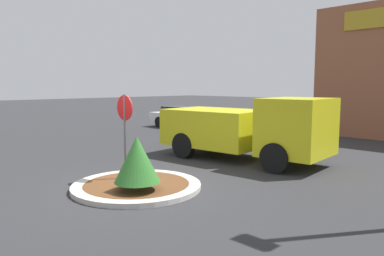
# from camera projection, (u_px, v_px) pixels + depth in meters

# --- Properties ---
(ground_plane) EXTENTS (120.00, 120.00, 0.00)m
(ground_plane) POSITION_uv_depth(u_px,v_px,m) (137.00, 188.00, 9.55)
(ground_plane) COLOR #2D2D30
(traffic_island) EXTENTS (3.28, 3.28, 0.12)m
(traffic_island) POSITION_uv_depth(u_px,v_px,m) (137.00, 186.00, 9.54)
(traffic_island) COLOR #BCB7AD
(traffic_island) RESTS_ON ground_plane
(stop_sign) EXTENTS (0.68, 0.07, 2.38)m
(stop_sign) POSITION_uv_depth(u_px,v_px,m) (125.00, 122.00, 9.91)
(stop_sign) COLOR #4C4C51
(stop_sign) RESTS_ON ground_plane
(island_shrub) EXTENTS (1.09, 1.09, 1.31)m
(island_shrub) POSITION_uv_depth(u_px,v_px,m) (137.00, 159.00, 8.82)
(island_shrub) COLOR brown
(island_shrub) RESTS_ON traffic_island
(utility_truck) EXTENTS (6.06, 2.87, 2.22)m
(utility_truck) POSITION_uv_depth(u_px,v_px,m) (246.00, 128.00, 12.96)
(utility_truck) COLOR gold
(utility_truck) RESTS_ON ground_plane
(parked_sedan_white) EXTENTS (4.81, 2.03, 1.31)m
(parked_sedan_white) POSITION_uv_depth(u_px,v_px,m) (185.00, 117.00, 22.72)
(parked_sedan_white) COLOR silver
(parked_sedan_white) RESTS_ON ground_plane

